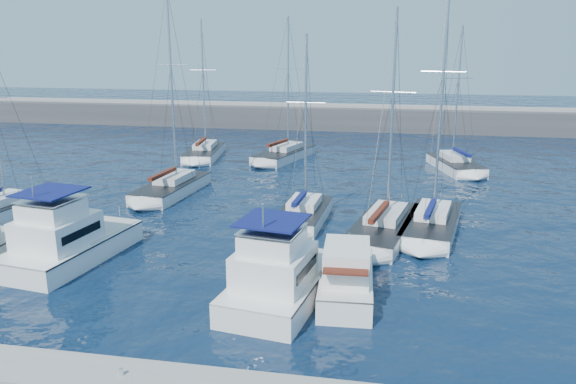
% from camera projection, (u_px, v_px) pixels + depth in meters
% --- Properties ---
extents(ground, '(220.00, 220.00, 0.00)m').
position_uv_depth(ground, '(217.00, 269.00, 30.19)').
color(ground, black).
rests_on(ground, ground).
extents(breakwater, '(160.00, 6.00, 4.45)m').
position_uv_depth(breakwater, '(327.00, 121.00, 79.33)').
color(breakwater, '#424244').
rests_on(breakwater, ground).
extents(dock, '(40.00, 2.20, 0.60)m').
position_uv_depth(dock, '(122.00, 383.00, 19.66)').
color(dock, gray).
rests_on(dock, ground).
extents(dock_cleat_centre, '(0.16, 0.16, 0.25)m').
position_uv_depth(dock_cleat_centre, '(121.00, 372.00, 19.55)').
color(dock_cleat_centre, silver).
rests_on(dock_cleat_centre, dock).
extents(motor_yacht_port_inner, '(5.00, 8.79, 4.69)m').
position_uv_depth(motor_yacht_port_inner, '(67.00, 242.00, 31.00)').
color(motor_yacht_port_inner, white).
rests_on(motor_yacht_port_inner, ground).
extents(motor_yacht_stbd_inner, '(4.88, 8.24, 4.69)m').
position_uv_depth(motor_yacht_stbd_inner, '(279.00, 279.00, 26.21)').
color(motor_yacht_stbd_inner, white).
rests_on(motor_yacht_stbd_inner, ground).
extents(motor_yacht_stbd_outer, '(2.81, 6.75, 3.20)m').
position_uv_depth(motor_yacht_stbd_outer, '(346.00, 278.00, 26.76)').
color(motor_yacht_stbd_outer, white).
rests_on(motor_yacht_stbd_outer, ground).
extents(sailboat_mid_b, '(3.90, 9.06, 16.26)m').
position_uv_depth(sailboat_mid_b, '(172.00, 187.00, 45.13)').
color(sailboat_mid_b, silver).
rests_on(sailboat_mid_b, ground).
extents(sailboat_mid_c, '(3.35, 7.25, 12.73)m').
position_uv_depth(sailboat_mid_c, '(303.00, 214.00, 38.09)').
color(sailboat_mid_c, white).
rests_on(sailboat_mid_c, ground).
extents(sailboat_mid_d, '(5.02, 9.96, 14.21)m').
position_uv_depth(sailboat_mid_d, '(384.00, 227.00, 35.52)').
color(sailboat_mid_d, silver).
rests_on(sailboat_mid_d, ground).
extents(sailboat_mid_e, '(4.56, 9.05, 16.19)m').
position_uv_depth(sailboat_mid_e, '(432.00, 223.00, 36.12)').
color(sailboat_mid_e, white).
rests_on(sailboat_mid_e, ground).
extents(sailboat_back_a, '(4.07, 8.86, 14.43)m').
position_uv_depth(sailboat_back_a, '(204.00, 152.00, 59.36)').
color(sailboat_back_a, white).
rests_on(sailboat_back_a, ground).
extents(sailboat_back_b, '(5.66, 9.42, 14.71)m').
position_uv_depth(sailboat_back_b, '(284.00, 154.00, 58.40)').
color(sailboat_back_b, silver).
rests_on(sailboat_back_b, ground).
extents(sailboat_back_c, '(5.13, 8.54, 13.69)m').
position_uv_depth(sailboat_back_c, '(455.00, 165.00, 53.56)').
color(sailboat_back_c, white).
rests_on(sailboat_back_c, ground).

